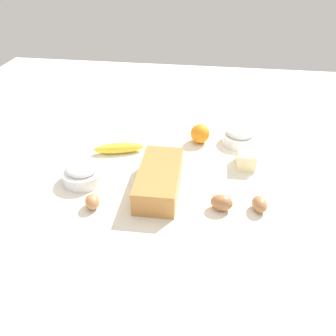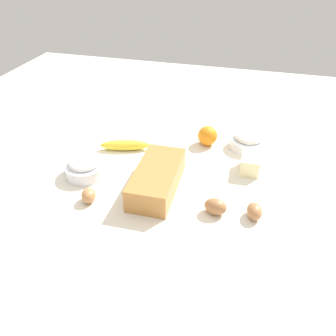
{
  "view_description": "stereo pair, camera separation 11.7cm",
  "coord_description": "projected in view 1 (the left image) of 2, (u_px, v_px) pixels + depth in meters",
  "views": [
    {
      "loc": [
        -0.95,
        -0.14,
        0.71
      ],
      "look_at": [
        0.0,
        0.0,
        0.04
      ],
      "focal_mm": 36.9,
      "sensor_mm": 36.0,
      "label": 1
    },
    {
      "loc": [
        -0.93,
        -0.25,
        0.71
      ],
      "look_at": [
        0.0,
        0.0,
        0.04
      ],
      "focal_mm": 36.9,
      "sensor_mm": 36.0,
      "label": 2
    }
  ],
  "objects": [
    {
      "name": "egg_beside_bowl",
      "position": [
        260.0,
        204.0,
        1.04
      ],
      "size": [
        0.07,
        0.06,
        0.04
      ],
      "primitive_type": "ellipsoid",
      "rotation": [
        0.0,
        1.57,
        3.38
      ],
      "color": "#AA7345",
      "rests_on": "ground_plane"
    },
    {
      "name": "banana",
      "position": [
        119.0,
        148.0,
        1.31
      ],
      "size": [
        0.09,
        0.19,
        0.04
      ],
      "primitive_type": "ellipsoid",
      "rotation": [
        0.0,
        0.0,
        1.85
      ],
      "color": "yellow",
      "rests_on": "ground_plane"
    },
    {
      "name": "egg_loose",
      "position": [
        222.0,
        202.0,
        1.04
      ],
      "size": [
        0.06,
        0.08,
        0.05
      ],
      "primitive_type": "ellipsoid",
      "rotation": [
        0.0,
        1.57,
        1.42
      ],
      "color": "#A46E43",
      "rests_on": "ground_plane"
    },
    {
      "name": "butter_block",
      "position": [
        246.0,
        158.0,
        1.24
      ],
      "size": [
        0.09,
        0.07,
        0.06
      ],
      "primitive_type": "cube",
      "rotation": [
        0.0,
        0.0,
        0.03
      ],
      "color": "#F4EDB2",
      "rests_on": "ground_plane"
    },
    {
      "name": "ground_plane",
      "position": [
        168.0,
        180.0,
        1.2
      ],
      "size": [
        2.4,
        2.4,
        0.02
      ],
      "primitive_type": "cube",
      "color": "silver"
    },
    {
      "name": "egg_near_butter",
      "position": [
        92.0,
        202.0,
        1.05
      ],
      "size": [
        0.07,
        0.06,
        0.04
      ],
      "primitive_type": "ellipsoid",
      "rotation": [
        0.0,
        1.57,
        0.37
      ],
      "color": "#B67B4A",
      "rests_on": "ground_plane"
    },
    {
      "name": "flour_bowl",
      "position": [
        240.0,
        136.0,
        1.37
      ],
      "size": [
        0.14,
        0.14,
        0.07
      ],
      "color": "white",
      "rests_on": "ground_plane"
    },
    {
      "name": "sugar_bowl",
      "position": [
        83.0,
        173.0,
        1.16
      ],
      "size": [
        0.14,
        0.14,
        0.07
      ],
      "color": "white",
      "rests_on": "ground_plane"
    },
    {
      "name": "orange_fruit",
      "position": [
        200.0,
        134.0,
        1.37
      ],
      "size": [
        0.08,
        0.08,
        0.08
      ],
      "primitive_type": "sphere",
      "color": "orange",
      "rests_on": "ground_plane"
    },
    {
      "name": "loaf_pan",
      "position": [
        159.0,
        179.0,
        1.12
      ],
      "size": [
        0.28,
        0.13,
        0.08
      ],
      "rotation": [
        0.0,
        0.0,
        0.02
      ],
      "color": "#B77A3D",
      "rests_on": "ground_plane"
    }
  ]
}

